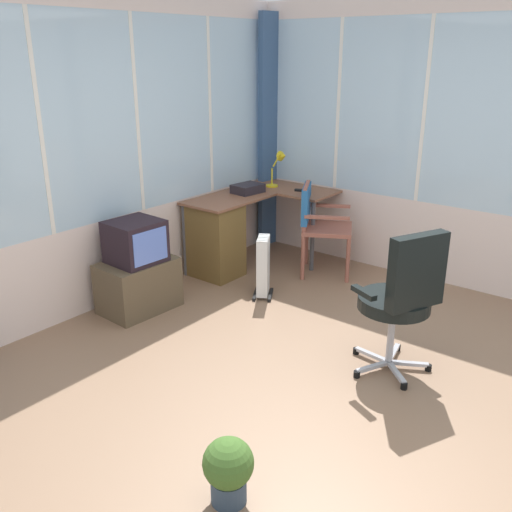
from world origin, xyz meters
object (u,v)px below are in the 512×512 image
(desk, at_px, (222,233))
(wooden_armchair, at_px, (316,217))
(potted_plant, at_px, (228,468))
(tv_on_stand, at_px, (138,271))
(office_chair, at_px, (403,293))
(space_heater, at_px, (263,266))
(desk_lamp, at_px, (280,163))
(paper_tray, at_px, (248,189))
(tv_remote, at_px, (302,190))

(desk, distance_m, wooden_armchair, 0.95)
(wooden_armchair, distance_m, potted_plant, 3.26)
(wooden_armchair, relative_size, tv_on_stand, 1.13)
(office_chair, distance_m, space_heater, 1.67)
(desk_lamp, relative_size, potted_plant, 1.07)
(desk, bearing_deg, office_chair, -107.07)
(desk_lamp, bearing_deg, potted_plant, -147.70)
(office_chair, distance_m, potted_plant, 1.70)
(desk_lamp, xyz_separation_m, paper_tray, (-0.46, 0.08, -0.21))
(paper_tray, height_order, potted_plant, paper_tray)
(office_chair, height_order, tv_on_stand, office_chair)
(desk_lamp, height_order, wooden_armchair, desk_lamp)
(potted_plant, bearing_deg, space_heater, 33.73)
(wooden_armchair, height_order, potted_plant, wooden_armchair)
(space_heater, distance_m, potted_plant, 2.57)
(wooden_armchair, distance_m, tv_on_stand, 1.86)
(desk, height_order, paper_tray, paper_tray)
(desk_lamp, bearing_deg, office_chair, -125.78)
(desk, bearing_deg, desk_lamp, -5.02)
(office_chair, relative_size, space_heater, 1.85)
(space_heater, bearing_deg, potted_plant, -146.27)
(tv_remote, relative_size, paper_tray, 0.50)
(tv_on_stand, bearing_deg, office_chair, -79.33)
(tv_remote, distance_m, office_chair, 2.37)
(tv_remote, height_order, office_chair, office_chair)
(paper_tray, bearing_deg, tv_on_stand, -179.72)
(wooden_armchair, bearing_deg, space_heater, 176.26)
(office_chair, height_order, potted_plant, office_chair)
(tv_remote, height_order, wooden_armchair, wooden_armchair)
(tv_remote, relative_size, potted_plant, 0.41)
(tv_remote, bearing_deg, office_chair, -149.78)
(tv_on_stand, height_order, potted_plant, tv_on_stand)
(desk, height_order, potted_plant, desk)
(wooden_armchair, xyz_separation_m, potted_plant, (-2.92, -1.38, -0.39))
(paper_tray, distance_m, office_chair, 2.50)
(desk, distance_m, office_chair, 2.35)
(tv_on_stand, bearing_deg, desk, 0.30)
(office_chair, bearing_deg, paper_tray, 63.87)
(wooden_armchair, bearing_deg, desk, 129.22)
(tv_remote, distance_m, tv_on_stand, 2.00)
(office_chair, bearing_deg, wooden_armchair, 49.82)
(desk_lamp, height_order, space_heater, desk_lamp)
(space_heater, xyz_separation_m, potted_plant, (-2.14, -1.43, -0.09))
(potted_plant, bearing_deg, tv_on_stand, 59.68)
(wooden_armchair, bearing_deg, desk_lamp, 66.67)
(desk_lamp, bearing_deg, paper_tray, 170.35)
(paper_tray, height_order, wooden_armchair, wooden_armchair)
(wooden_armchair, xyz_separation_m, space_heater, (-0.78, 0.05, -0.30))
(paper_tray, height_order, tv_on_stand, paper_tray)
(space_heater, bearing_deg, wooden_armchair, -3.74)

